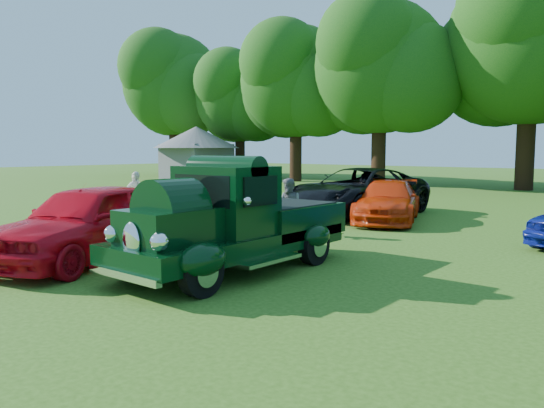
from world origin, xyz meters
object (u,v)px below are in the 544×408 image
Objects in this scene: back_car_orange at (388,201)px; hero_pickup at (235,225)px; red_convertible at (90,222)px; back_car_black at (358,192)px; back_car_lime at (240,186)px; gazebo at (196,147)px; spectator_grey at (289,207)px; spectator_pink at (197,199)px; spectator_white at (136,196)px.

hero_pickup is at bearing -104.03° from back_car_orange.
back_car_black reaches higher than red_convertible.
back_car_lime is at bearing 132.51° from hero_pickup.
gazebo reaches higher than hero_pickup.
gazebo is (-21.36, 16.37, 1.67)m from spectator_grey.
back_car_black is at bearing -29.38° from gazebo.
gazebo is at bearing 96.87° from spectator_pink.
spectator_grey is (0.78, -4.78, -0.06)m from back_car_black.
back_car_lime is 2.98× the size of spectator_pink.
spectator_white is at bearing 157.31° from hero_pickup.
spectator_white is at bearing -159.81° from spectator_grey.
red_convertible is at bearing -86.86° from back_car_black.
red_convertible is (-2.79, -1.21, -0.05)m from hero_pickup.
gazebo is at bearing 153.20° from spectator_grey.
hero_pickup is 2.95× the size of spectator_pink.
spectator_white is (-4.14, 4.11, -0.01)m from red_convertible.
red_convertible is 2.75× the size of spectator_pink.
back_car_black is at bearing 29.87° from spectator_pink.
back_car_lime is 3.21× the size of spectator_white.
hero_pickup is at bearing 5.88° from red_convertible.
back_car_orange is 2.80× the size of spectator_white.
back_car_orange is 2.59× the size of spectator_pink.
spectator_grey is at bearing 59.73° from red_convertible.
spectator_white is (-6.93, 2.90, -0.06)m from hero_pickup.
back_car_orange is 7.72m from spectator_white.
red_convertible is 29.47m from gazebo.
gazebo is (-15.72, 12.18, 1.59)m from back_car_lime.
back_car_lime is at bearing 80.32° from spectator_pink.
spectator_white reaches higher than back_car_orange.
spectator_grey is (-0.74, -3.97, 0.11)m from back_car_orange.
back_car_black is 5.79m from spectator_pink.
back_car_lime is at bearing -37.76° from gazebo.
back_car_lime reaches higher than back_car_black.
back_car_orange is at bearing -22.98° from back_car_black.
spectator_pink reaches higher than spectator_white.
back_car_black is 23.66m from gazebo.
spectator_white is (0.38, -5.07, -0.04)m from back_car_lime.
gazebo is at bearing 129.83° from back_car_orange.
red_convertible is 9.16m from back_car_orange.
back_car_black is 3.72× the size of spectator_white.
spectator_pink is at bearing -147.46° from back_car_orange.
spectator_grey is at bearing -121.44° from back_car_orange.
spectator_pink is 2.56m from spectator_white.
back_car_lime is 6.38m from back_car_orange.
back_car_lime reaches higher than spectator_grey.
back_car_orange is 2.92× the size of spectator_grey.
back_car_lime is (-4.52, 9.19, 0.04)m from red_convertible.
hero_pickup reaches higher than spectator_pink.
spectator_white is (-4.48, -5.67, -0.03)m from back_car_black.
red_convertible is at bearing -46.54° from gazebo.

